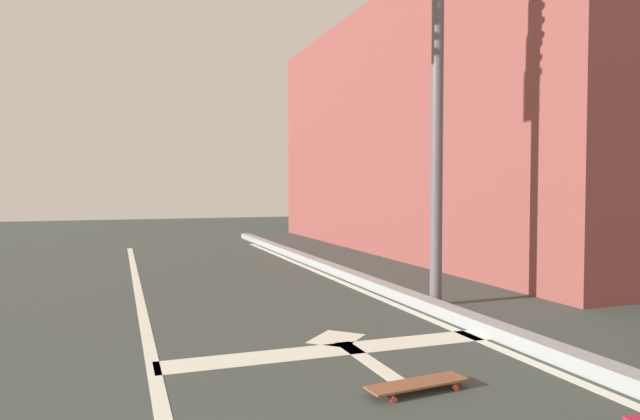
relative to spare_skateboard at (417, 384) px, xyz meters
The scene contains 8 objects.
lane_line_center 2.43m from the spare_skateboard, 140.45° to the left, with size 0.12×20.00×0.01m, color silver.
lane_line_curbside 2.05m from the spare_skateboard, 49.16° to the left, with size 0.12×20.00×0.01m, color silver.
stop_bar 1.28m from the spare_skateboard, 98.73° to the left, with size 3.36×0.40×0.01m, color silver.
lane_arrow_stem 0.79m from the spare_skateboard, 91.84° to the left, with size 0.16×1.40×0.01m, color silver.
lane_arrow_head 1.63m from the spare_skateboard, 90.88° to the left, with size 0.56×0.44×0.01m, color silver.
curb_strip 2.22m from the spare_skateboard, 44.27° to the left, with size 0.24×24.00×0.14m, color #949898.
spare_skateboard is the anchor object (origin of this frame).
building_block 13.31m from the spare_skateboard, 40.94° to the left, with size 12.64×13.31×5.99m, color brown.
Camera 1 is at (-0.59, 0.69, 1.57)m, focal length 31.58 mm.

